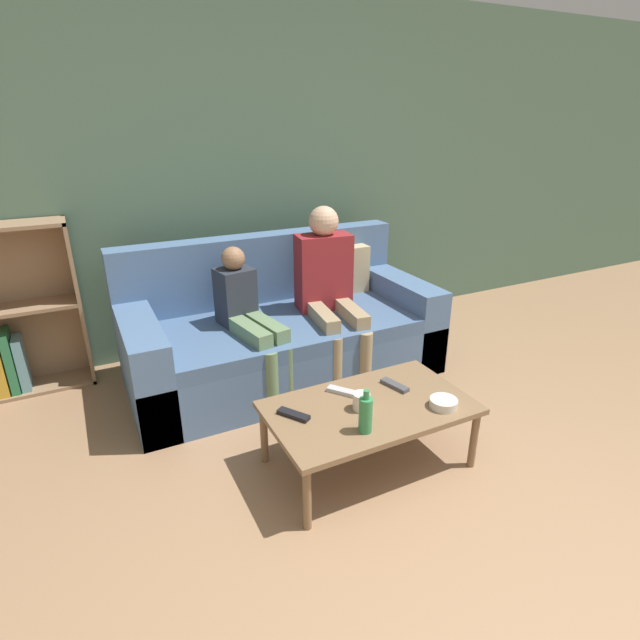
# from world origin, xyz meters

# --- Properties ---
(ground_plane) EXTENTS (22.00, 22.00, 0.00)m
(ground_plane) POSITION_xyz_m (0.00, 0.00, 0.00)
(ground_plane) COLOR #997251
(wall_back) EXTENTS (12.00, 0.06, 2.60)m
(wall_back) POSITION_xyz_m (0.00, 2.95, 1.30)
(wall_back) COLOR #4C6B56
(wall_back) RESTS_ON ground_plane
(couch) EXTENTS (2.11, 0.98, 0.94)m
(couch) POSITION_xyz_m (-0.02, 2.22, 0.30)
(couch) COLOR #4C6B93
(couch) RESTS_ON ground_plane
(bookshelf) EXTENTS (0.79, 0.28, 1.13)m
(bookshelf) POSITION_xyz_m (-1.70, 2.80, 0.45)
(bookshelf) COLOR #8E7051
(bookshelf) RESTS_ON ground_plane
(coffee_table) EXTENTS (1.05, 0.61, 0.36)m
(coffee_table) POSITION_xyz_m (-0.02, 1.06, 0.33)
(coffee_table) COLOR brown
(coffee_table) RESTS_ON ground_plane
(person_adult) EXTENTS (0.42, 0.70, 1.17)m
(person_adult) POSITION_xyz_m (0.29, 2.12, 0.68)
(person_adult) COLOR #9E8966
(person_adult) RESTS_ON ground_plane
(person_child) EXTENTS (0.33, 0.69, 0.97)m
(person_child) POSITION_xyz_m (-0.31, 2.06, 0.54)
(person_child) COLOR #66845B
(person_child) RESTS_ON ground_plane
(cup_near) EXTENTS (0.09, 0.09, 0.09)m
(cup_near) POSITION_xyz_m (-0.07, 1.05, 0.41)
(cup_near) COLOR silver
(cup_near) RESTS_ON coffee_table
(tv_remote_0) EXTENTS (0.13, 0.17, 0.02)m
(tv_remote_0) POSITION_xyz_m (-0.41, 1.14, 0.37)
(tv_remote_0) COLOR black
(tv_remote_0) RESTS_ON coffee_table
(tv_remote_1) EXTENTS (0.14, 0.16, 0.02)m
(tv_remote_1) POSITION_xyz_m (-0.08, 1.23, 0.37)
(tv_remote_1) COLOR #B7B7BC
(tv_remote_1) RESTS_ON coffee_table
(tv_remote_2) EXTENTS (0.09, 0.18, 0.02)m
(tv_remote_2) POSITION_xyz_m (0.20, 1.16, 0.37)
(tv_remote_2) COLOR #47474C
(tv_remote_2) RESTS_ON coffee_table
(snack_bowl) EXTENTS (0.14, 0.14, 0.05)m
(snack_bowl) POSITION_xyz_m (0.31, 0.88, 0.38)
(snack_bowl) COLOR beige
(snack_bowl) RESTS_ON coffee_table
(bottle) EXTENTS (0.06, 0.06, 0.22)m
(bottle) POSITION_xyz_m (-0.15, 0.88, 0.45)
(bottle) COLOR #33844C
(bottle) RESTS_ON coffee_table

